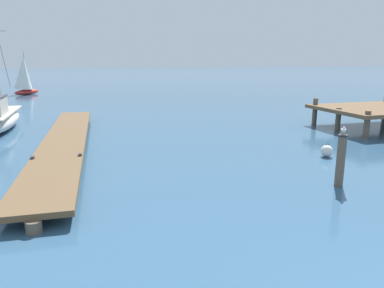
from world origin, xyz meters
name	(u,v)px	position (x,y,z in m)	size (l,w,h in m)	color
floating_dock	(65,140)	(-6.13, 15.14, 0.36)	(3.08, 17.17, 0.53)	brown
fishing_boat_2	(1,118)	(-9.56, 20.89, 0.67)	(1.73, 7.17, 7.35)	silver
pier_platform	(378,110)	(10.74, 14.37, 1.09)	(6.34, 5.16, 1.67)	brown
mooring_piling	(341,160)	(1.96, 7.11, 0.85)	(0.30, 0.30, 1.63)	brown
perched_seagull	(344,130)	(1.96, 7.12, 1.78)	(0.28, 0.33, 0.27)	gold
mooring_buoy	(327,151)	(3.91, 10.11, 0.24)	(0.48, 0.48, 0.56)	silver
distant_sailboat	(24,76)	(-10.54, 43.39, 2.11)	(3.08, 3.72, 4.77)	#AD2823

